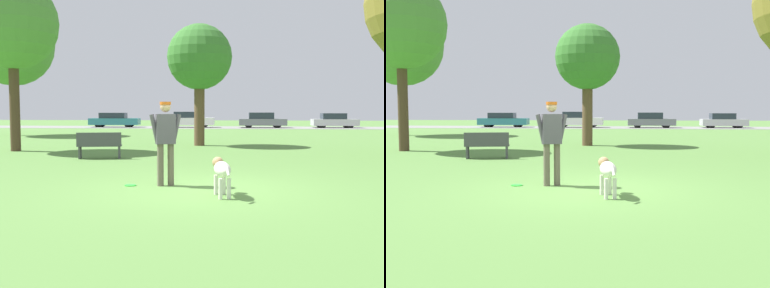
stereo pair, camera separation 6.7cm
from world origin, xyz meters
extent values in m
plane|color=#56843D|center=(0.00, 0.00, 0.00)|extent=(120.00, 120.00, 0.00)
cube|color=gray|center=(0.00, 31.42, 0.01)|extent=(120.00, 6.00, 0.01)
cylinder|color=#665B4C|center=(-0.58, 0.38, 0.43)|extent=(0.16, 0.16, 0.86)
cylinder|color=#665B4C|center=(-0.78, 0.31, 0.43)|extent=(0.16, 0.16, 0.86)
cube|color=#514C56|center=(-0.68, 0.34, 1.16)|extent=(0.44, 0.33, 0.61)
cylinder|color=#514C56|center=(-0.47, 0.41, 1.16)|extent=(0.23, 0.15, 0.61)
cylinder|color=#514C56|center=(-0.89, 0.27, 1.16)|extent=(0.23, 0.15, 0.61)
sphere|color=tan|center=(-0.68, 0.34, 1.61)|extent=(0.27, 0.27, 0.21)
cylinder|color=#D15B19|center=(-0.68, 0.34, 1.68)|extent=(0.29, 0.29, 0.06)
ellipsoid|color=silver|center=(0.50, -0.74, 0.50)|extent=(0.42, 0.75, 0.27)
ellipsoid|color=tan|center=(0.46, -0.55, 0.45)|extent=(0.22, 0.19, 0.15)
sphere|color=tan|center=(0.41, -0.32, 0.57)|extent=(0.25, 0.25, 0.21)
cylinder|color=silver|center=(0.38, -0.54, 0.18)|extent=(0.08, 0.08, 0.36)
cylinder|color=silver|center=(0.53, -0.51, 0.18)|extent=(0.08, 0.08, 0.36)
cylinder|color=silver|center=(0.48, -0.97, 0.18)|extent=(0.08, 0.08, 0.36)
cylinder|color=silver|center=(0.62, -0.93, 0.18)|extent=(0.08, 0.08, 0.36)
cylinder|color=silver|center=(0.60, -1.17, 0.54)|extent=(0.10, 0.23, 0.20)
cylinder|color=#33D838|center=(-1.40, 0.27, 0.01)|extent=(0.24, 0.24, 0.02)
torus|color=#33D838|center=(-1.40, 0.27, 0.01)|extent=(0.24, 0.24, 0.02)
cylinder|color=brown|center=(-0.78, 10.89, 1.39)|extent=(0.45, 0.45, 2.78)
sphere|color=#38752D|center=(-0.78, 10.89, 3.84)|extent=(2.82, 2.82, 2.82)
cylinder|color=#4C3826|center=(-7.51, 7.60, 1.75)|extent=(0.37, 0.37, 3.49)
sphere|color=#4C8938|center=(-7.51, 7.60, 4.76)|extent=(3.39, 3.39, 3.39)
cylinder|color=brown|center=(-12.67, 17.81, 1.83)|extent=(0.35, 0.35, 3.66)
sphere|color=#4C8938|center=(-12.67, 17.81, 5.54)|extent=(5.00, 5.00, 5.00)
cube|color=teal|center=(-10.05, 31.48, 0.52)|extent=(4.56, 1.87, 0.59)
cube|color=#232D38|center=(-10.19, 31.48, 1.07)|extent=(2.39, 1.55, 0.50)
cylinder|color=black|center=(-8.73, 32.26, 0.32)|extent=(0.65, 0.22, 0.64)
cylinder|color=black|center=(-8.68, 30.81, 0.32)|extent=(0.65, 0.22, 0.64)
cylinder|color=black|center=(-11.43, 32.16, 0.32)|extent=(0.65, 0.22, 0.64)
cylinder|color=black|center=(-11.37, 30.71, 0.32)|extent=(0.65, 0.22, 0.64)
cube|color=white|center=(-3.23, 31.56, 0.55)|extent=(4.54, 1.83, 0.64)
cube|color=#232D38|center=(-3.37, 31.56, 1.14)|extent=(2.38, 1.53, 0.54)
cylinder|color=black|center=(-1.87, 32.25, 0.33)|extent=(0.67, 0.22, 0.66)
cylinder|color=black|center=(-1.91, 30.79, 0.33)|extent=(0.67, 0.22, 0.66)
cylinder|color=black|center=(-4.56, 32.32, 0.33)|extent=(0.67, 0.22, 0.66)
cylinder|color=black|center=(-4.60, 30.87, 0.33)|extent=(0.67, 0.22, 0.66)
cube|color=slate|center=(3.28, 31.12, 0.51)|extent=(4.12, 1.75, 0.57)
cube|color=#232D38|center=(3.16, 31.12, 1.07)|extent=(2.15, 1.50, 0.55)
cylinder|color=black|center=(4.51, 31.87, 0.32)|extent=(0.64, 0.20, 0.64)
cylinder|color=black|center=(4.52, 30.38, 0.32)|extent=(0.64, 0.20, 0.64)
cylinder|color=black|center=(2.04, 31.86, 0.32)|extent=(0.64, 0.20, 0.64)
cylinder|color=black|center=(2.05, 30.37, 0.32)|extent=(0.64, 0.20, 0.64)
cube|color=#B7B7BC|center=(9.56, 31.60, 0.49)|extent=(3.87, 1.84, 0.57)
cube|color=#232D38|center=(9.44, 31.60, 1.03)|extent=(2.02, 1.57, 0.51)
cylinder|color=black|center=(10.72, 32.38, 0.29)|extent=(0.58, 0.20, 0.58)
cylinder|color=black|center=(10.71, 30.81, 0.29)|extent=(0.58, 0.20, 0.58)
cylinder|color=black|center=(8.41, 32.40, 0.29)|extent=(0.58, 0.20, 0.58)
cylinder|color=black|center=(8.40, 30.82, 0.29)|extent=(0.58, 0.20, 0.58)
cube|color=#47474C|center=(-3.56, 5.30, 0.41)|extent=(1.45, 0.67, 0.05)
cube|color=#47474C|center=(-3.52, 5.13, 0.64)|extent=(1.38, 0.33, 0.40)
cube|color=#47474C|center=(-4.17, 5.18, 0.20)|extent=(0.13, 0.36, 0.39)
cube|color=#47474C|center=(-2.95, 5.43, 0.20)|extent=(0.13, 0.36, 0.39)
camera|label=1|loc=(0.68, -8.67, 1.54)|focal=42.00mm
camera|label=2|loc=(0.75, -8.66, 1.54)|focal=42.00mm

